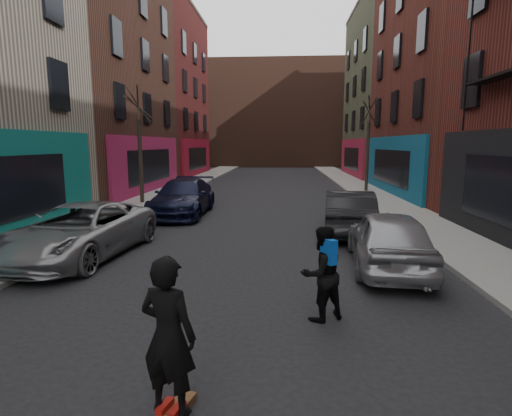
# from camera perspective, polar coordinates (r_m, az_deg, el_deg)

# --- Properties ---
(sidewalk_left) EXTENTS (2.50, 84.00, 0.13)m
(sidewalk_left) POSITION_cam_1_polar(r_m,az_deg,el_deg) (32.56, -8.89, 3.76)
(sidewalk_left) COLOR gray
(sidewalk_left) RESTS_ON ground
(sidewalk_right) EXTENTS (2.50, 84.00, 0.13)m
(sidewalk_right) POSITION_cam_1_polar(r_m,az_deg,el_deg) (32.21, 13.40, 3.56)
(sidewalk_right) COLOR gray
(sidewalk_right) RESTS_ON ground
(building_far) EXTENTS (40.00, 10.00, 14.00)m
(building_far) POSITION_cam_1_polar(r_m,az_deg,el_deg) (57.77, 3.02, 13.04)
(building_far) COLOR #47281E
(building_far) RESTS_ON ground
(tree_left_far) EXTENTS (2.00, 2.00, 6.50)m
(tree_left_far) POSITION_cam_1_polar(r_m,az_deg,el_deg) (20.88, -16.31, 9.67)
(tree_left_far) COLOR black
(tree_left_far) RESTS_ON sidewalk_left
(tree_right_far) EXTENTS (2.00, 2.00, 6.80)m
(tree_right_far) POSITION_cam_1_polar(r_m,az_deg,el_deg) (26.17, 15.75, 9.84)
(tree_right_far) COLOR black
(tree_right_far) RESTS_ON sidewalk_right
(parked_left_far) EXTENTS (2.89, 5.44, 1.45)m
(parked_left_far) POSITION_cam_1_polar(r_m,az_deg,el_deg) (11.83, -23.78, -2.99)
(parked_left_far) COLOR gray
(parked_left_far) RESTS_ON ground
(parked_left_end) EXTENTS (2.19, 5.30, 1.53)m
(parked_left_end) POSITION_cam_1_polar(r_m,az_deg,el_deg) (17.58, -10.37, 1.52)
(parked_left_end) COLOR black
(parked_left_end) RESTS_ON ground
(parked_right_far) EXTENTS (2.14, 4.48, 1.48)m
(parked_right_far) POSITION_cam_1_polar(r_m,az_deg,el_deg) (10.39, 18.36, -4.20)
(parked_right_far) COLOR #9C9EA5
(parked_right_far) RESTS_ON ground
(parked_right_end) EXTENTS (2.06, 4.65, 1.48)m
(parked_right_end) POSITION_cam_1_polar(r_m,az_deg,el_deg) (14.08, 13.14, -0.55)
(parked_right_end) COLOR black
(parked_right_end) RESTS_ON ground
(skateboard) EXTENTS (0.43, 0.83, 0.10)m
(skateboard) POSITION_cam_1_polar(r_m,az_deg,el_deg) (5.13, -12.02, -26.94)
(skateboard) COLOR brown
(skateboard) RESTS_ON ground
(skateboarder) EXTENTS (0.75, 0.59, 1.80)m
(skateboarder) POSITION_cam_1_polar(r_m,az_deg,el_deg) (4.63, -12.42, -17.40)
(skateboarder) COLOR black
(skateboarder) RESTS_ON skateboard
(pedestrian) EXTENTS (1.02, 0.96, 1.67)m
(pedestrian) POSITION_cam_1_polar(r_m,az_deg,el_deg) (7.09, 9.37, -9.16)
(pedestrian) COLOR black
(pedestrian) RESTS_ON ground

